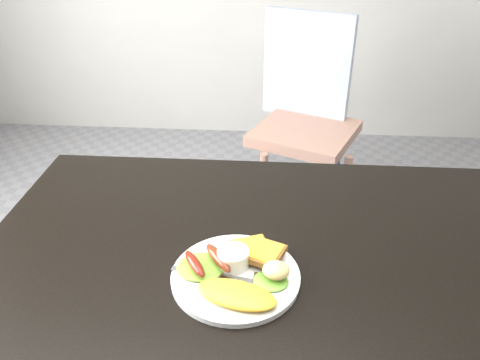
{
  "coord_description": "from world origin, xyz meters",
  "views": [
    {
      "loc": [
        0.01,
        -0.76,
        1.38
      ],
      "look_at": [
        -0.05,
        0.04,
        0.9
      ],
      "focal_mm": 35.0,
      "sensor_mm": 36.0,
      "label": 1
    }
  ],
  "objects_px": {
    "dining_chair": "(305,133)",
    "person": "(382,138)",
    "dining_table": "(262,260)",
    "plate": "(236,276)"
  },
  "relations": [
    {
      "from": "person",
      "to": "dining_table",
      "type": "bearing_deg",
      "value": 65.32
    },
    {
      "from": "dining_chair",
      "to": "plate",
      "type": "xyz_separation_m",
      "value": [
        -0.22,
        -1.33,
        0.31
      ]
    },
    {
      "from": "dining_table",
      "to": "plate",
      "type": "xyz_separation_m",
      "value": [
        -0.05,
        -0.08,
        0.03
      ]
    },
    {
      "from": "dining_chair",
      "to": "person",
      "type": "height_order",
      "value": "person"
    },
    {
      "from": "dining_table",
      "to": "dining_chair",
      "type": "xyz_separation_m",
      "value": [
        0.17,
        1.25,
        -0.28
      ]
    },
    {
      "from": "dining_chair",
      "to": "person",
      "type": "xyz_separation_m",
      "value": [
        0.17,
        -0.72,
        0.33
      ]
    },
    {
      "from": "dining_table",
      "to": "plate",
      "type": "height_order",
      "value": "plate"
    },
    {
      "from": "person",
      "to": "plate",
      "type": "relative_size",
      "value": 6.21
    },
    {
      "from": "dining_chair",
      "to": "person",
      "type": "bearing_deg",
      "value": -52.7
    },
    {
      "from": "dining_table",
      "to": "person",
      "type": "bearing_deg",
      "value": 56.98
    }
  ]
}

